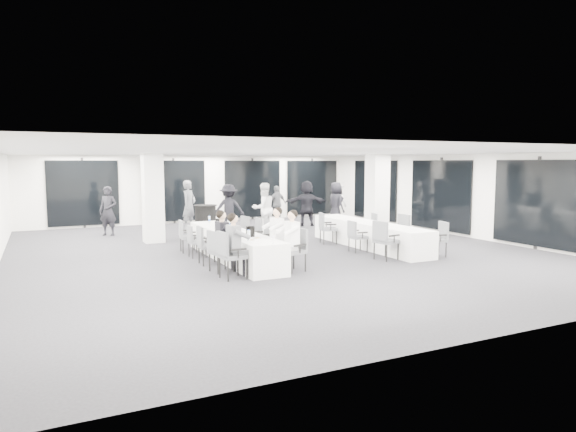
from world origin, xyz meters
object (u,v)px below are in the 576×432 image
at_px(cocktail_table, 205,221).
at_px(chair_main_right_second, 281,243).
at_px(chair_main_left_near, 229,252).
at_px(chair_side_right_near, 439,237).
at_px(chair_side_left_far, 326,226).
at_px(banquet_table_main, 233,245).
at_px(chair_main_left_second, 218,249).
at_px(ice_bucket_far, 219,223).
at_px(chair_main_right_far, 241,230).
at_px(standing_guest_c, 229,205).
at_px(chair_main_left_mid, 205,243).
at_px(standing_guest_a, 189,202).
at_px(chair_main_left_fourth, 194,239).
at_px(chair_main_right_near, 296,247).
at_px(chair_main_right_mid, 266,236).
at_px(standing_guest_g, 108,208).
at_px(ice_bucket_near, 250,232).
at_px(standing_guest_d, 277,201).
at_px(standing_guest_h, 338,202).
at_px(chair_side_right_mid, 400,229).
at_px(banquet_table_side, 369,235).
at_px(chair_side_left_near, 384,238).
at_px(chair_side_left_mid, 356,234).
at_px(chair_main_left_far, 186,234).
at_px(standing_guest_e, 336,201).
at_px(chair_main_right_fourth, 254,233).
at_px(chair_side_right_far, 370,225).
at_px(standing_guest_b, 264,205).

xyz_separation_m(cocktail_table, chair_main_right_second, (0.35, -5.21, -0.02)).
xyz_separation_m(cocktail_table, chair_main_left_near, (-1.32, -6.14, 0.04)).
bearing_deg(chair_main_right_second, chair_side_right_near, -92.65).
bearing_deg(chair_side_left_far, banquet_table_main, -56.28).
relative_size(chair_main_left_second, ice_bucket_far, 4.12).
height_order(chair_main_right_far, standing_guest_c, standing_guest_c).
distance_m(chair_main_left_mid, standing_guest_a, 6.90).
bearing_deg(chair_main_left_fourth, chair_main_right_near, 31.16).
bearing_deg(chair_main_left_mid, chair_main_right_far, 140.26).
bearing_deg(chair_main_right_mid, standing_guest_g, 15.99).
bearing_deg(standing_guest_a, ice_bucket_near, -136.54).
xyz_separation_m(chair_side_right_near, standing_guest_a, (-4.59, 8.39, 0.51)).
height_order(standing_guest_d, standing_guest_h, standing_guest_h).
relative_size(chair_side_right_mid, ice_bucket_near, 3.98).
bearing_deg(cocktail_table, chair_main_right_near, -86.60).
xyz_separation_m(banquet_table_side, standing_guest_g, (-6.70, 5.94, 0.59)).
relative_size(chair_side_right_near, standing_guest_c, 0.47).
bearing_deg(chair_side_left_far, chair_main_right_near, -25.47).
relative_size(chair_side_left_near, standing_guest_a, 0.49).
height_order(chair_main_right_far, chair_side_left_mid, chair_main_right_far).
distance_m(chair_main_right_far, standing_guest_a, 4.86).
relative_size(chair_main_left_far, standing_guest_d, 0.52).
bearing_deg(standing_guest_e, chair_side_right_near, 168.83).
relative_size(chair_main_right_near, chair_main_right_fourth, 1.01).
bearing_deg(cocktail_table, ice_bucket_near, -94.84).
bearing_deg(standing_guest_c, chair_main_left_far, 69.05).
height_order(chair_main_left_near, chair_main_left_fourth, chair_main_left_near).
relative_size(chair_side_left_near, standing_guest_d, 0.59).
bearing_deg(chair_side_right_far, chair_main_left_fourth, 109.13).
height_order(chair_main_left_near, chair_main_right_far, chair_main_left_near).
height_order(chair_main_left_second, standing_guest_d, standing_guest_d).
relative_size(banquet_table_main, standing_guest_e, 2.53).
distance_m(chair_main_left_second, standing_guest_g, 7.53).
height_order(cocktail_table, standing_guest_h, standing_guest_h).
xyz_separation_m(standing_guest_a, standing_guest_b, (2.08, -2.27, -0.02)).
relative_size(chair_main_left_near, chair_main_left_far, 1.16).
xyz_separation_m(standing_guest_e, standing_guest_h, (0.22, 0.17, -0.05)).
bearing_deg(standing_guest_d, chair_side_right_mid, 82.61).
relative_size(standing_guest_b, standing_guest_c, 1.03).
distance_m(chair_side_left_mid, standing_guest_e, 6.15).
xyz_separation_m(standing_guest_c, standing_guest_e, (4.57, 0.16, -0.00)).
distance_m(standing_guest_d, ice_bucket_far, 7.85).
relative_size(chair_main_left_second, standing_guest_d, 0.55).
bearing_deg(chair_main_right_second, ice_bucket_near, 95.37).
distance_m(banquet_table_main, ice_bucket_near, 1.23).
bearing_deg(chair_main_left_fourth, cocktail_table, 158.04).
bearing_deg(chair_main_right_fourth, standing_guest_g, 36.54).
xyz_separation_m(chair_main_left_second, chair_main_right_near, (1.67, -0.65, 0.02)).
xyz_separation_m(banquet_table_side, standing_guest_c, (-2.72, 4.79, 0.61)).
bearing_deg(standing_guest_c, chair_side_right_near, 132.89).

